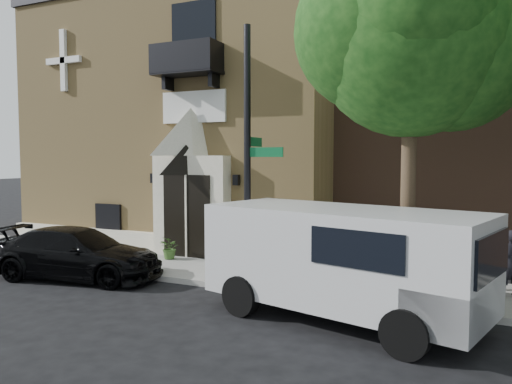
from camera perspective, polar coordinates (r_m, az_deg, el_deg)
ground at (r=13.55m, az=-10.01°, el=-10.16°), size 120.00×120.00×0.00m
sidewalk at (r=14.27m, az=-3.17°, el=-9.07°), size 42.00×3.00×0.15m
church at (r=21.52m, az=-4.48°, el=7.54°), size 12.20×11.01×9.30m
street_tree_left at (r=11.49m, az=17.39°, el=16.72°), size 4.97×4.38×7.77m
black_sedan at (r=14.49m, az=-19.77°, el=-6.61°), size 5.03×2.72×1.38m
cargo_van at (r=10.14m, az=10.86°, el=-7.60°), size 5.94×3.52×2.28m
street_sign at (r=12.23m, az=-0.88°, el=4.17°), size 1.01×1.01×6.33m
fire_hydrant at (r=11.62m, az=21.35°, el=-9.81°), size 0.50×0.40×0.88m
dumpster at (r=12.02m, az=13.74°, el=-8.36°), size 1.86×1.11×1.19m
planter at (r=15.73m, az=-9.78°, el=-6.31°), size 0.77×0.72×0.70m
pedestrian_near at (r=12.80m, az=26.99°, el=-7.23°), size 0.66×0.59×1.51m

